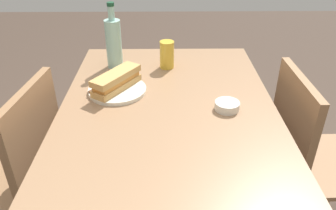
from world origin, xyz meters
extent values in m
cube|color=#997251|center=(0.00, 0.00, 0.74)|extent=(1.18, 0.79, 0.03)
cylinder|color=#262628|center=(0.53, -0.33, 0.36)|extent=(0.06, 0.06, 0.73)
cylinder|color=#262628|center=(0.53, 0.33, 0.36)|extent=(0.06, 0.06, 0.73)
cube|color=#936B47|center=(0.00, 0.67, 0.44)|extent=(0.45, 0.45, 0.02)
cube|color=#936B47|center=(-0.02, 0.49, 0.65)|extent=(0.38, 0.08, 0.40)
cylinder|color=#936B47|center=(0.16, 0.47, 0.22)|extent=(0.04, 0.04, 0.43)
cube|color=#936B47|center=(0.06, -0.67, 0.44)|extent=(0.41, 0.41, 0.02)
cube|color=#936B47|center=(0.06, -0.49, 0.65)|extent=(0.38, 0.04, 0.40)
cylinder|color=#936B47|center=(0.25, -0.85, 0.22)|extent=(0.04, 0.04, 0.43)
cylinder|color=#936B47|center=(0.24, -0.49, 0.22)|extent=(0.04, 0.04, 0.43)
cylinder|color=silver|center=(0.14, 0.20, 0.76)|extent=(0.23, 0.23, 0.01)
cube|color=tan|center=(0.14, 0.20, 0.78)|extent=(0.22, 0.18, 0.02)
cube|color=#CC8438|center=(0.14, 0.20, 0.80)|extent=(0.21, 0.17, 0.02)
cube|color=tan|center=(0.14, 0.20, 0.83)|extent=(0.22, 0.18, 0.02)
cube|color=silver|center=(0.20, 0.21, 0.77)|extent=(0.08, 0.08, 0.00)
cube|color=#59331E|center=(0.13, 0.27, 0.77)|extent=(0.07, 0.06, 0.01)
cylinder|color=#99C6B7|center=(0.38, 0.23, 0.86)|extent=(0.07, 0.07, 0.21)
cylinder|color=#99C6B7|center=(0.38, 0.23, 1.00)|extent=(0.03, 0.03, 0.06)
cylinder|color=#19472D|center=(0.38, 0.23, 1.04)|extent=(0.03, 0.03, 0.02)
cylinder|color=gold|center=(0.37, 0.00, 0.82)|extent=(0.06, 0.06, 0.12)
cylinder|color=silver|center=(0.00, -0.21, 0.77)|extent=(0.09, 0.09, 0.03)
camera|label=1|loc=(-1.04, 0.01, 1.40)|focal=36.29mm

